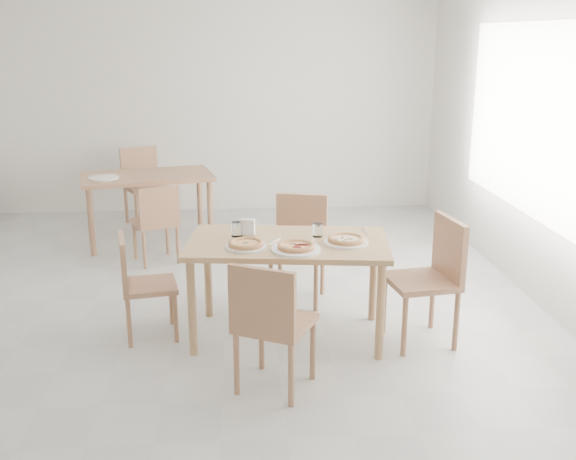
{
  "coord_description": "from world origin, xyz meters",
  "views": [
    {
      "loc": [
        0.5,
        -5.06,
        2.19
      ],
      "look_at": [
        0.85,
        -0.4,
        0.83
      ],
      "focal_mm": 42.0,
      "sensor_mm": 36.0,
      "label": 1
    }
  ],
  "objects": [
    {
      "name": "room",
      "position": [
        2.98,
        0.3,
        1.5
      ],
      "size": [
        7.28,
        7.0,
        7.0
      ],
      "color": "#B7B7B3",
      "rests_on": "ground"
    },
    {
      "name": "main_table",
      "position": [
        0.85,
        -0.4,
        0.66
      ],
      "size": [
        1.54,
        1.0,
        0.75
      ],
      "rotation": [
        0.0,
        0.0,
        -0.13
      ],
      "color": "tan",
      "rests_on": "ground"
    },
    {
      "name": "chair_south",
      "position": [
        0.68,
        -1.23,
        0.51
      ],
      "size": [
        0.58,
        0.58,
        0.87
      ],
      "rotation": [
        0.0,
        0.0,
        2.67
      ],
      "color": "#9D6F4E",
      "rests_on": "ground"
    },
    {
      "name": "chair_north",
      "position": [
        1.01,
        0.38,
        0.52
      ],
      "size": [
        0.54,
        0.54,
        0.89
      ],
      "rotation": [
        0.0,
        0.0,
        -0.27
      ],
      "color": "#9D6F4E",
      "rests_on": "ground"
    },
    {
      "name": "chair_west",
      "position": [
        -0.25,
        -0.33,
        0.46
      ],
      "size": [
        0.46,
        0.46,
        0.79
      ],
      "rotation": [
        0.0,
        0.0,
        1.76
      ],
      "color": "#9D6F4E",
      "rests_on": "ground"
    },
    {
      "name": "chair_east",
      "position": [
        1.89,
        -0.55,
        0.54
      ],
      "size": [
        0.53,
        0.53,
        0.93
      ],
      "rotation": [
        0.0,
        0.0,
        -1.41
      ],
      "color": "#9D6F4E",
      "rests_on": "ground"
    },
    {
      "name": "plate_margherita",
      "position": [
        0.54,
        -0.54,
        0.76
      ],
      "size": [
        0.29,
        0.29,
        0.02
      ],
      "primitive_type": "cylinder",
      "color": "white",
      "rests_on": "main_table"
    },
    {
      "name": "plate_mushroom",
      "position": [
        1.26,
        -0.49,
        0.76
      ],
      "size": [
        0.32,
        0.32,
        0.02
      ],
      "primitive_type": "cylinder",
      "color": "white",
      "rests_on": "main_table"
    },
    {
      "name": "plate_pepperoni",
      "position": [
        0.89,
        -0.63,
        0.76
      ],
      "size": [
        0.35,
        0.35,
        0.02
      ],
      "primitive_type": "cylinder",
      "color": "white",
      "rests_on": "main_table"
    },
    {
      "name": "pizza_margherita",
      "position": [
        0.54,
        -0.54,
        0.78
      ],
      "size": [
        0.29,
        0.29,
        0.03
      ],
      "rotation": [
        0.0,
        0.0,
        -0.19
      ],
      "color": "tan",
      "rests_on": "plate_margherita"
    },
    {
      "name": "pizza_mushroom",
      "position": [
        1.26,
        -0.49,
        0.78
      ],
      "size": [
        0.31,
        0.31,
        0.03
      ],
      "rotation": [
        0.0,
        0.0,
        0.22
      ],
      "color": "tan",
      "rests_on": "plate_mushroom"
    },
    {
      "name": "pizza_pepperoni",
      "position": [
        0.89,
        -0.63,
        0.78
      ],
      "size": [
        0.3,
        0.3,
        0.03
      ],
      "rotation": [
        0.0,
        0.0,
        0.19
      ],
      "color": "tan",
      "rests_on": "plate_pepperoni"
    },
    {
      "name": "tumbler_a",
      "position": [
        0.48,
        -0.25,
        0.8
      ],
      "size": [
        0.08,
        0.08,
        0.11
      ],
      "primitive_type": "cylinder",
      "color": "white",
      "rests_on": "main_table"
    },
    {
      "name": "tumbler_b",
      "position": [
        1.08,
        -0.3,
        0.8
      ],
      "size": [
        0.07,
        0.07,
        0.1
      ],
      "primitive_type": "cylinder",
      "color": "white",
      "rests_on": "main_table"
    },
    {
      "name": "napkin_holder",
      "position": [
        0.56,
        -0.24,
        0.81
      ],
      "size": [
        0.12,
        0.08,
        0.13
      ],
      "rotation": [
        0.0,
        0.0,
        -0.26
      ],
      "color": "silver",
      "rests_on": "main_table"
    },
    {
      "name": "fork_a",
      "position": [
        1.45,
        -0.2,
        0.75
      ],
      "size": [
        0.02,
        0.18,
        0.01
      ],
      "primitive_type": "cube",
      "rotation": [
        0.0,
        0.0,
        -0.02
      ],
      "color": "silver",
      "rests_on": "main_table"
    },
    {
      "name": "fork_b",
      "position": [
        0.75,
        -0.39,
        0.75
      ],
      "size": [
        0.1,
        0.15,
        0.01
      ],
      "primitive_type": "cube",
      "rotation": [
        0.0,
        0.0,
        -0.55
      ],
      "color": "silver",
      "rests_on": "main_table"
    },
    {
      "name": "second_table",
      "position": [
        -0.48,
        2.11,
        0.66
      ],
      "size": [
        1.51,
        1.07,
        0.75
      ],
      "rotation": [
        0.0,
        0.0,
        0.23
      ],
      "color": "#9D6F4E",
      "rests_on": "ground"
    },
    {
      "name": "chair_back_s",
      "position": [
        -0.3,
        1.37,
        0.46
      ],
      "size": [
        0.52,
        0.52,
        0.8
      ],
      "rotation": [
        0.0,
        0.0,
        3.55
      ],
      "color": "#9D6F4E",
      "rests_on": "ground"
    },
    {
      "name": "chair_back_n",
      "position": [
        -0.63,
        2.9,
        0.53
      ],
      "size": [
        0.6,
        0.6,
        0.91
      ],
      "rotation": [
        0.0,
        0.0,
        0.46
      ],
      "color": "#9D6F4E",
      "rests_on": "ground"
    },
    {
      "name": "plate_empty",
      "position": [
        -0.9,
        1.95,
        0.76
      ],
      "size": [
        0.31,
        0.31,
        0.02
      ],
      "primitive_type": "cylinder",
      "color": "white",
      "rests_on": "second_table"
    }
  ]
}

